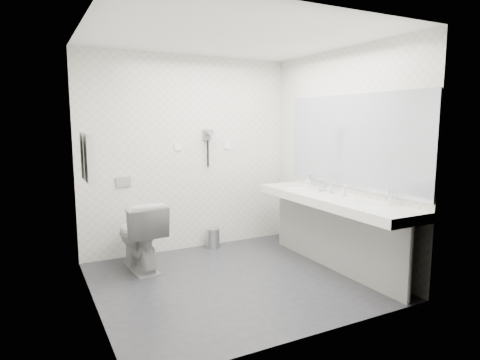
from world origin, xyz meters
TOP-DOWN VIEW (x-y plane):
  - floor at (0.00, 0.00)m, footprint 2.80×2.80m
  - ceiling at (0.00, 0.00)m, footprint 2.80×2.80m
  - wall_back at (0.00, 1.30)m, footprint 2.80×0.00m
  - wall_front at (0.00, -1.30)m, footprint 2.80×0.00m
  - wall_left at (-1.40, 0.00)m, footprint 0.00×2.60m
  - wall_right at (1.40, 0.00)m, footprint 0.00×2.60m
  - vanity_counter at (1.12, -0.20)m, footprint 0.55×2.20m
  - vanity_panel at (1.15, -0.20)m, footprint 0.03×2.15m
  - vanity_post_near at (1.18, -1.24)m, footprint 0.06×0.06m
  - vanity_post_far at (1.18, 0.84)m, footprint 0.06×0.06m
  - mirror at (1.39, -0.20)m, footprint 0.02×2.20m
  - basin_near at (1.12, -0.85)m, footprint 0.40×0.31m
  - basin_far at (1.12, 0.45)m, footprint 0.40×0.31m
  - faucet_near at (1.32, -0.85)m, footprint 0.04×0.04m
  - faucet_far at (1.32, 0.45)m, footprint 0.04×0.04m
  - soap_bottle_a at (1.21, -0.07)m, footprint 0.05×0.05m
  - soap_bottle_c at (1.23, -0.27)m, footprint 0.06×0.06m
  - glass_left at (1.27, 0.06)m, footprint 0.08×0.08m
  - glass_right at (1.24, 0.13)m, footprint 0.08×0.08m
  - toilet at (-0.79, 0.80)m, footprint 0.51×0.82m
  - flush_plate at (-0.85, 1.29)m, footprint 0.18×0.02m
  - pedal_bin at (0.26, 1.15)m, footprint 0.19×0.19m
  - bin_lid at (0.26, 1.15)m, footprint 0.18×0.18m
  - towel_rail at (-1.35, 0.55)m, footprint 0.02×0.62m
  - towel_near at (-1.34, 0.41)m, footprint 0.07×0.24m
  - towel_far at (-1.34, 0.69)m, footprint 0.07×0.24m
  - dryer_cradle at (0.25, 1.27)m, footprint 0.10×0.04m
  - dryer_barrel at (0.25, 1.20)m, footprint 0.08×0.14m
  - dryer_cord at (0.25, 1.26)m, footprint 0.02×0.02m
  - switch_plate_a at (-0.15, 1.29)m, footprint 0.09×0.02m
  - switch_plate_b at (0.55, 1.29)m, footprint 0.09×0.02m

SIDE VIEW (x-z plane):
  - floor at x=0.00m, z-range 0.00..0.00m
  - pedal_bin at x=0.26m, z-range 0.00..0.25m
  - bin_lid at x=0.26m, z-range 0.25..0.26m
  - vanity_panel at x=1.15m, z-range 0.00..0.75m
  - vanity_post_near at x=1.18m, z-range 0.00..0.75m
  - vanity_post_far at x=1.18m, z-range 0.00..0.75m
  - toilet at x=-0.79m, z-range 0.00..0.80m
  - vanity_counter at x=1.12m, z-range 0.75..0.85m
  - basin_near at x=1.12m, z-range 0.81..0.86m
  - basin_far at x=1.12m, z-range 0.81..0.86m
  - soap_bottle_a at x=1.21m, z-range 0.85..0.96m
  - glass_left at x=1.27m, z-range 0.85..0.97m
  - glass_right at x=1.24m, z-range 0.85..0.97m
  - soap_bottle_c at x=1.23m, z-range 0.85..0.98m
  - faucet_near at x=1.32m, z-range 0.85..1.00m
  - faucet_far at x=1.32m, z-range 0.85..1.00m
  - flush_plate at x=-0.85m, z-range 0.89..1.01m
  - wall_back at x=0.00m, z-range -0.15..2.65m
  - wall_front at x=0.00m, z-range -0.15..2.65m
  - wall_left at x=-1.40m, z-range -0.05..2.55m
  - wall_right at x=1.40m, z-range -0.05..2.55m
  - dryer_cord at x=0.25m, z-range 1.07..1.43m
  - towel_near at x=-1.34m, z-range 1.09..1.57m
  - towel_far at x=-1.34m, z-range 1.09..1.57m
  - switch_plate_a at x=-0.15m, z-range 1.31..1.40m
  - switch_plate_b at x=0.55m, z-range 1.31..1.40m
  - mirror at x=1.39m, z-range 0.92..1.98m
  - dryer_cradle at x=0.25m, z-range 1.43..1.57m
  - dryer_barrel at x=0.25m, z-range 1.49..1.57m
  - towel_rail at x=-1.35m, z-range 1.54..1.56m
  - ceiling at x=0.00m, z-range 2.50..2.50m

